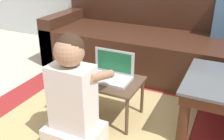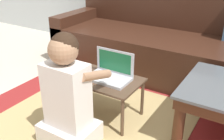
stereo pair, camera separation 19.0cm
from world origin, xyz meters
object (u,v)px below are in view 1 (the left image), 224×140
object	(u,v)px
laptop_desk	(101,83)
laptop	(110,74)
computer_mouse	(84,73)
couch	(154,43)
person_seated	(73,99)

from	to	relation	value
laptop_desk	laptop	size ratio (longest dim) A/B	1.89
laptop	computer_mouse	xyz separation A→B (m)	(-0.21, -0.03, -0.02)
laptop_desk	computer_mouse	distance (m)	0.16
couch	person_seated	distance (m)	1.39
computer_mouse	laptop_desk	bearing A→B (deg)	1.69
couch	person_seated	xyz separation A→B (m)	(-0.08, -1.39, 0.06)
laptop_desk	person_seated	bearing A→B (deg)	-89.44
laptop_desk	computer_mouse	world-z (taller)	computer_mouse
laptop_desk	computer_mouse	bearing A→B (deg)	-178.31
person_seated	laptop_desk	bearing A→B (deg)	90.56
couch	person_seated	bearing A→B (deg)	-93.24
couch	laptop	size ratio (longest dim) A/B	7.11
person_seated	laptop	bearing A→B (deg)	81.66
laptop	person_seated	bearing A→B (deg)	-98.34
couch	computer_mouse	xyz separation A→B (m)	(-0.23, -1.02, 0.05)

